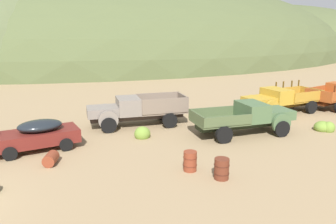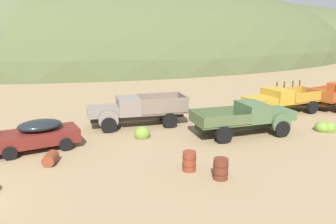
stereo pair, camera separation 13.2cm
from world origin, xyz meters
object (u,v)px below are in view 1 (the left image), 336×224
truck_primer_gray (131,111)px  oil_drum_tipped (51,159)px  car_oxblood (33,135)px  oil_drum_spare (190,161)px  oil_drum_by_truck (222,169)px  truck_weathered_green (250,117)px  truck_mustard (277,100)px

truck_primer_gray → oil_drum_tipped: size_ratio=6.44×
car_oxblood → oil_drum_spare: 8.33m
truck_primer_gray → oil_drum_by_truck: (1.52, -8.94, -0.57)m
car_oxblood → oil_drum_spare: size_ratio=5.25×
car_oxblood → truck_weathered_green: truck_weathered_green is taller
truck_mustard → oil_drum_spare: (-10.32, -7.06, -0.56)m
truck_weathered_green → oil_drum_by_truck: truck_weathered_green is taller
truck_primer_gray → oil_drum_tipped: (-5.10, -4.79, -0.73)m
truck_mustard → oil_drum_tipped: (-16.06, -4.14, -0.72)m
truck_weathered_green → truck_primer_gray: bearing=150.4°
truck_weathered_green → truck_mustard: (4.67, 3.40, 0.01)m
car_oxblood → truck_mustard: (16.81, 1.86, 0.19)m
truck_primer_gray → truck_mustard: 10.98m
oil_drum_tipped → oil_drum_by_truck: bearing=-32.1°
oil_drum_by_truck → oil_drum_spare: (-0.88, 1.22, -0.00)m
truck_mustard → truck_weathered_green: bearing=30.9°
truck_weathered_green → oil_drum_by_truck: bearing=-131.0°
truck_primer_gray → truck_weathered_green: truck_primer_gray is taller
car_oxblood → oil_drum_by_truck: size_ratio=5.23×
truck_primer_gray → oil_drum_tipped: bearing=48.3°
truck_mustard → oil_drum_by_truck: size_ratio=7.16×
truck_weathered_green → truck_mustard: 5.78m
car_oxblood → truck_mustard: 16.91m
oil_drum_tipped → oil_drum_spare: oil_drum_spare is taller
oil_drum_spare → oil_drum_tipped: bearing=153.0°
truck_primer_gray → truck_mustard: bearing=-178.3°
oil_drum_spare → truck_weathered_green: bearing=33.0°
oil_drum_by_truck → truck_primer_gray: bearing=99.7°
oil_drum_by_truck → oil_drum_tipped: bearing=147.9°
oil_drum_tipped → car_oxblood: bearing=108.3°
truck_mustard → oil_drum_by_truck: (-9.43, -8.29, -0.56)m
truck_primer_gray → truck_weathered_green: 7.48m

